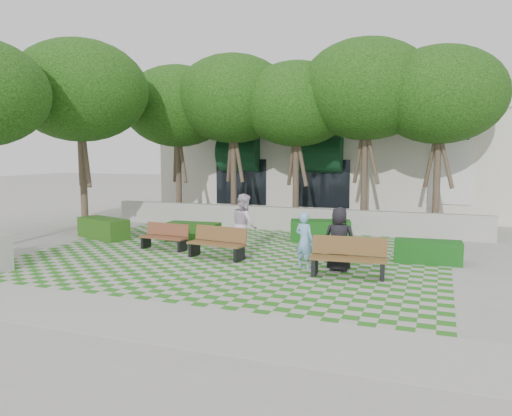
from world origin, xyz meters
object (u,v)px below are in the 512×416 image
at_px(bench_west, 165,237).
at_px(person_white, 244,225).
at_px(person_dark, 339,239).
at_px(person_blue, 304,240).
at_px(bench_east, 348,258).
at_px(hedge_west, 103,228).
at_px(hedge_east, 428,252).
at_px(hedge_midright, 320,231).
at_px(bench_mid, 217,243).
at_px(hedge_midleft, 193,232).

xyz_separation_m(bench_west, person_white, (2.70, -0.01, 0.53)).
bearing_deg(person_white, person_dark, -145.42).
distance_m(person_blue, person_dark, 0.92).
relative_size(bench_east, person_white, 1.02).
bearing_deg(hedge_west, bench_east, -14.78).
bearing_deg(bench_east, person_blue, 155.16).
bearing_deg(bench_east, hedge_east, 46.92).
bearing_deg(hedge_midright, bench_mid, -119.38).
xyz_separation_m(bench_west, person_blue, (4.77, -0.94, 0.35)).
bearing_deg(hedge_midleft, bench_west, -94.94).
bearing_deg(hedge_midleft, person_dark, -24.80).
bearing_deg(hedge_midleft, bench_east, -27.34).
height_order(bench_west, hedge_west, bench_west).
xyz_separation_m(person_blue, person_white, (-2.08, 0.93, 0.18)).
xyz_separation_m(hedge_east, person_blue, (-3.05, -1.82, 0.43)).
bearing_deg(bench_mid, person_white, 53.25).
distance_m(hedge_west, person_blue, 8.12).
bearing_deg(bench_west, hedge_west, 166.64).
height_order(bench_west, hedge_midright, bench_west).
xyz_separation_m(bench_east, hedge_east, (1.80, 2.28, -0.16)).
bearing_deg(hedge_east, bench_west, -173.59).
height_order(bench_mid, hedge_east, bench_mid).
xyz_separation_m(bench_east, hedge_west, (-9.12, 2.41, -0.11)).
relative_size(hedge_west, person_white, 1.11).
xyz_separation_m(bench_west, person_dark, (5.69, -0.93, 0.44)).
relative_size(hedge_midleft, person_blue, 1.22).
relative_size(hedge_east, person_blue, 1.20).
distance_m(hedge_midleft, hedge_west, 3.30).
bearing_deg(person_dark, bench_west, -10.98).
distance_m(bench_mid, hedge_midleft, 2.98).
xyz_separation_m(hedge_midleft, hedge_west, (-3.24, -0.63, 0.04)).
height_order(hedge_east, hedge_midleft, hedge_midleft).
distance_m(hedge_midleft, person_white, 3.10).
bearing_deg(hedge_midleft, person_blue, -29.14).
xyz_separation_m(bench_mid, person_dark, (3.59, -0.32, 0.40)).
bearing_deg(hedge_west, person_blue, -13.91).
bearing_deg(bench_west, person_blue, -6.58).
relative_size(bench_west, person_white, 0.86).
relative_size(bench_mid, hedge_east, 1.00).
xyz_separation_m(bench_mid, hedge_west, (-5.20, 1.61, -0.08)).
xyz_separation_m(hedge_midleft, person_white, (2.56, -1.65, 0.61)).
bearing_deg(bench_east, bench_west, 162.17).
xyz_separation_m(hedge_midright, hedge_midleft, (-4.11, -1.58, -0.04)).
xyz_separation_m(hedge_midleft, person_dark, (5.55, -2.56, 0.52)).
bearing_deg(person_white, hedge_west, 41.66).
distance_m(bench_east, person_white, 3.63).
bearing_deg(bench_east, hedge_west, 160.49).
relative_size(bench_east, bench_mid, 1.06).
distance_m(hedge_east, hedge_midleft, 7.72).
distance_m(hedge_west, person_dark, 9.01).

